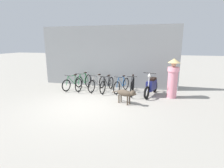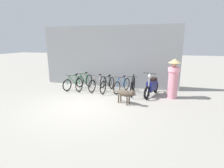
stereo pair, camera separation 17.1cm
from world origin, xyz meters
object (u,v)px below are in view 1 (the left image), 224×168
motorcycle (151,86)px  stray_dog (126,93)px  bicycle_3 (107,85)px  bicycle_5 (132,86)px  bicycle_4 (122,85)px  bicycle_2 (97,84)px  bicycle_0 (73,83)px  bicycle_1 (84,82)px  person_in_robes (173,77)px

motorcycle → stray_dog: 1.73m
bicycle_3 → stray_dog: 2.08m
motorcycle → bicycle_5: bearing=-78.7°
bicycle_4 → bicycle_5: bearing=87.2°
bicycle_2 → bicycle_3: 0.56m
bicycle_3 → stray_dog: bearing=44.1°
bicycle_0 → bicycle_4: size_ratio=0.97×
bicycle_1 → bicycle_5: bearing=89.2°
bicycle_0 → bicycle_2: (1.31, 0.14, 0.02)m
bicycle_2 → person_in_robes: bearing=96.0°
bicycle_3 → bicycle_1: bearing=-85.5°
stray_dog → person_in_robes: bearing=62.2°
bicycle_1 → bicycle_3: size_ratio=1.04×
bicycle_5 → bicycle_2: bearing=-99.0°
bicycle_5 → motorcycle: size_ratio=1.01×
bicycle_4 → motorcycle: motorcycle is taller
bicycle_3 → stray_dog: bicycle_3 is taller
bicycle_5 → person_in_robes: person_in_robes is taller
bicycle_5 → stray_dog: bicycle_5 is taller
bicycle_1 → motorcycle: bearing=89.1°
bicycle_4 → person_in_robes: (2.37, -0.35, 0.60)m
bicycle_2 → bicycle_3: bicycle_2 is taller
person_in_robes → motorcycle: bearing=19.6°
bicycle_1 → bicycle_2: bicycle_1 is taller
bicycle_4 → stray_dog: (0.52, -1.72, 0.10)m
bicycle_3 → person_in_robes: size_ratio=0.98×
bicycle_0 → bicycle_1: bicycle_1 is taller
bicycle_0 → stray_dog: bearing=79.2°
bicycle_2 → bicycle_3: size_ratio=0.98×
bicycle_5 → person_in_robes: (1.80, -0.15, 0.55)m
bicycle_2 → stray_dog: bicycle_2 is taller
bicycle_3 → stray_dog: size_ratio=1.57×
bicycle_1 → motorcycle: size_ratio=1.01×
bicycle_3 → bicycle_4: 0.74m
bicycle_1 → motorcycle: (3.51, -0.26, 0.08)m
bicycle_0 → bicycle_2: bearing=112.1°
bicycle_2 → bicycle_5: bicycle_5 is taller
bicycle_1 → bicycle_4: size_ratio=1.14×
motorcycle → bicycle_1: bearing=-78.6°
bicycle_5 → person_in_robes: 1.89m
bicycle_0 → motorcycle: bearing=104.1°
person_in_robes → bicycle_5: bearing=20.0°
bicycle_5 → bicycle_1: bearing=-97.0°
bicycle_1 → bicycle_4: bearing=93.6°
bicycle_3 → bicycle_5: size_ratio=0.96×
bicycle_3 → motorcycle: 2.22m
bicycle_5 → person_in_robes: bearing=82.5°
bicycle_2 → stray_dog: bearing=58.0°
bicycle_0 → bicycle_5: size_ratio=0.85×
bicycle_3 → bicycle_5: 1.32m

